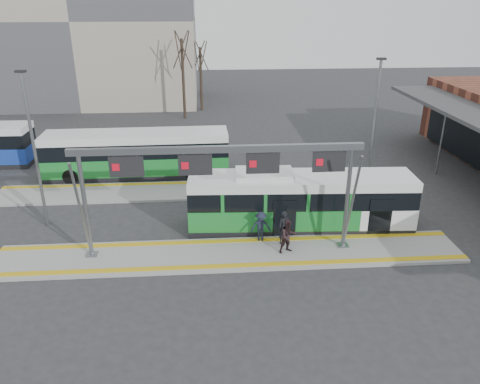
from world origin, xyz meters
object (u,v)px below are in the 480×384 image
object	(u,v)px
gantry	(222,169)
passenger_a	(284,228)
hero_bus	(300,202)
passenger_b	(288,236)
passenger_c	(261,227)

from	to	relation	value
gantry	passenger_a	bearing A→B (deg)	9.41
hero_bus	passenger_a	xyz separation A→B (m)	(-1.12, -1.99, -0.46)
gantry	passenger_b	xyz separation A→B (m)	(3.06, -0.35, -3.30)
passenger_b	passenger_c	world-z (taller)	passenger_b
passenger_b	passenger_c	xyz separation A→B (m)	(-1.15, 1.20, -0.07)
gantry	passenger_a	world-z (taller)	gantry
gantry	passenger_c	world-z (taller)	gantry
passenger_a	passenger_b	distance (m)	0.86
hero_bus	passenger_b	bearing A→B (deg)	-108.02
passenger_a	passenger_b	bearing A→B (deg)	-98.04
passenger_a	passenger_b	size ratio (longest dim) A/B	1.00
hero_bus	passenger_c	xyz separation A→B (m)	(-2.23, -1.64, -0.53)
passenger_a	passenger_c	world-z (taller)	passenger_a
passenger_c	gantry	bearing A→B (deg)	-156.74
passenger_c	hero_bus	bearing A→B (deg)	35.67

